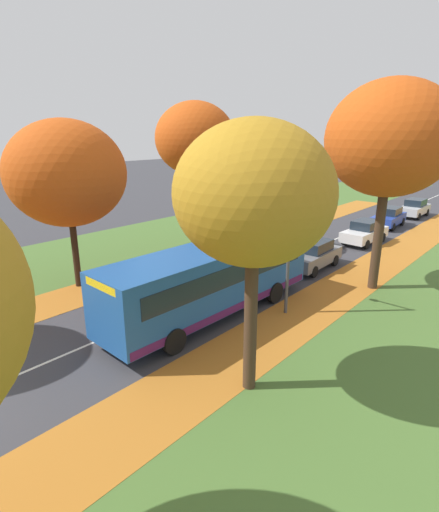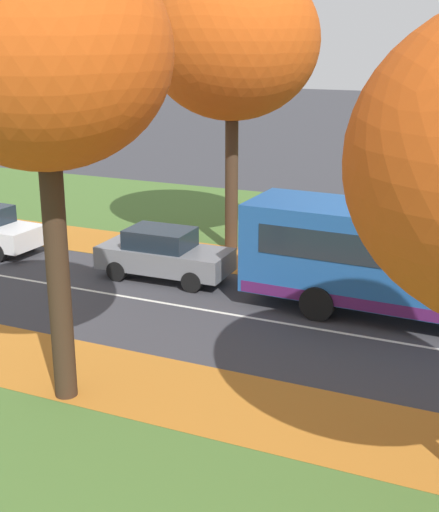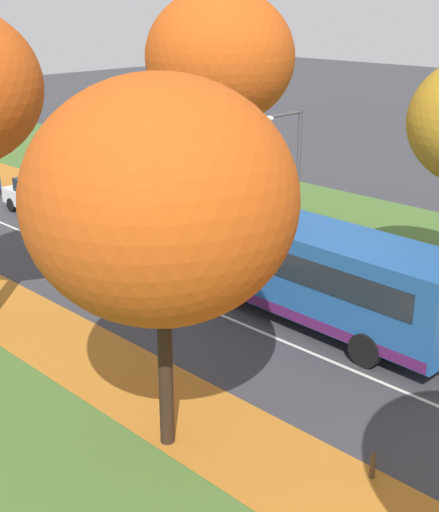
{
  "view_description": "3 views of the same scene",
  "coord_description": "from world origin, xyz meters",
  "px_view_note": "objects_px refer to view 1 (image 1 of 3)",
  "views": [
    {
      "loc": [
        12.3,
        -0.71,
        7.51
      ],
      "look_at": [
        1.02,
        12.13,
        2.2
      ],
      "focal_mm": 28.0,
      "sensor_mm": 36.0,
      "label": 1
    },
    {
      "loc": [
        -16.89,
        8.85,
        7.48
      ],
      "look_at": [
        -0.1,
        16.37,
        1.69
      ],
      "focal_mm": 50.0,
      "sensor_mm": 36.0,
      "label": 2
    },
    {
      "loc": [
        -14.52,
        -1.64,
        9.47
      ],
      "look_at": [
        1.05,
        13.9,
        1.42
      ],
      "focal_mm": 50.0,
      "sensor_mm": 36.0,
      "label": 3
    }
  ],
  "objects_px": {
    "bollard_third": "(17,319)",
    "car_white_following": "(365,232)",
    "tree_left_near": "(67,174)",
    "bus": "(212,277)",
    "car_grey_lead": "(313,255)",
    "tree_right_near": "(254,195)",
    "streetlamp_right": "(283,228)",
    "car_silver_fourth_in_line": "(415,208)",
    "tree_left_mid": "(195,139)",
    "tree_right_mid": "(390,139)",
    "car_blue_third_in_line": "(389,217)"
  },
  "relations": [
    {
      "from": "bollard_third",
      "to": "car_white_following",
      "type": "height_order",
      "value": "car_white_following"
    },
    {
      "from": "tree_left_near",
      "to": "bollard_third",
      "type": "height_order",
      "value": "tree_left_near"
    },
    {
      "from": "bus",
      "to": "car_grey_lead",
      "type": "bearing_deg",
      "value": 88.57
    },
    {
      "from": "tree_left_near",
      "to": "tree_right_near",
      "type": "distance_m",
      "value": 11.71
    },
    {
      "from": "tree_right_near",
      "to": "streetlamp_right",
      "type": "bearing_deg",
      "value": 113.93
    },
    {
      "from": "car_silver_fourth_in_line",
      "to": "streetlamp_right",
      "type": "bearing_deg",
      "value": -85.73
    },
    {
      "from": "tree_left_mid",
      "to": "car_grey_lead",
      "type": "relative_size",
      "value": 2.21
    },
    {
      "from": "streetlamp_right",
      "to": "car_grey_lead",
      "type": "xyz_separation_m",
      "value": [
        -1.74,
        6.12,
        -2.92
      ]
    },
    {
      "from": "car_grey_lead",
      "to": "tree_right_mid",
      "type": "bearing_deg",
      "value": -10.48
    },
    {
      "from": "streetlamp_right",
      "to": "car_silver_fourth_in_line",
      "type": "xyz_separation_m",
      "value": [
        -1.91,
        25.6,
        -2.92
      ]
    },
    {
      "from": "tree_left_near",
      "to": "streetlamp_right",
      "type": "distance_m",
      "value": 10.43
    },
    {
      "from": "tree_right_mid",
      "to": "bus",
      "type": "xyz_separation_m",
      "value": [
        -3.98,
        -7.63,
        -5.5
      ]
    },
    {
      "from": "tree_right_mid",
      "to": "car_grey_lead",
      "type": "xyz_separation_m",
      "value": [
        -3.77,
        0.7,
        -6.39
      ]
    },
    {
      "from": "bus",
      "to": "tree_right_mid",
      "type": "bearing_deg",
      "value": 62.46
    },
    {
      "from": "tree_right_near",
      "to": "tree_right_mid",
      "type": "distance_m",
      "value": 10.74
    },
    {
      "from": "tree_right_near",
      "to": "car_grey_lead",
      "type": "height_order",
      "value": "tree_right_near"
    },
    {
      "from": "car_blue_third_in_line",
      "to": "bus",
      "type": "bearing_deg",
      "value": -89.27
    },
    {
      "from": "tree_left_mid",
      "to": "tree_right_near",
      "type": "bearing_deg",
      "value": -39.56
    },
    {
      "from": "bollard_third",
      "to": "car_grey_lead",
      "type": "relative_size",
      "value": 0.14
    },
    {
      "from": "tree_right_near",
      "to": "car_grey_lead",
      "type": "distance_m",
      "value": 13.11
    },
    {
      "from": "bollard_third",
      "to": "car_blue_third_in_line",
      "type": "distance_m",
      "value": 28.42
    },
    {
      "from": "tree_right_near",
      "to": "bus",
      "type": "relative_size",
      "value": 0.76
    },
    {
      "from": "bollard_third",
      "to": "streetlamp_right",
      "type": "height_order",
      "value": "streetlamp_right"
    },
    {
      "from": "car_grey_lead",
      "to": "car_blue_third_in_line",
      "type": "height_order",
      "value": "same"
    },
    {
      "from": "bus",
      "to": "car_silver_fourth_in_line",
      "type": "height_order",
      "value": "bus"
    },
    {
      "from": "tree_right_mid",
      "to": "streetlamp_right",
      "type": "relative_size",
      "value": 1.64
    },
    {
      "from": "bus",
      "to": "streetlamp_right",
      "type": "bearing_deg",
      "value": 48.54
    },
    {
      "from": "tree_left_mid",
      "to": "bollard_third",
      "type": "height_order",
      "value": "tree_left_mid"
    },
    {
      "from": "car_grey_lead",
      "to": "car_blue_third_in_line",
      "type": "distance_m",
      "value": 13.64
    },
    {
      "from": "car_white_following",
      "to": "car_silver_fourth_in_line",
      "type": "height_order",
      "value": "same"
    },
    {
      "from": "tree_left_near",
      "to": "car_silver_fourth_in_line",
      "type": "xyz_separation_m",
      "value": [
        7.42,
        29.83,
        -4.83
      ]
    },
    {
      "from": "car_silver_fourth_in_line",
      "to": "car_grey_lead",
      "type": "bearing_deg",
      "value": -89.5
    },
    {
      "from": "tree_left_mid",
      "to": "tree_right_mid",
      "type": "bearing_deg",
      "value": 5.12
    },
    {
      "from": "bus",
      "to": "tree_left_mid",
      "type": "bearing_deg",
      "value": 138.2
    },
    {
      "from": "tree_right_near",
      "to": "streetlamp_right",
      "type": "height_order",
      "value": "tree_right_near"
    },
    {
      "from": "tree_left_near",
      "to": "car_blue_third_in_line",
      "type": "distance_m",
      "value": 25.48
    },
    {
      "from": "car_silver_fourth_in_line",
      "to": "bollard_third",
      "type": "bearing_deg",
      "value": -98.84
    },
    {
      "from": "streetlamp_right",
      "to": "car_white_following",
      "type": "bearing_deg",
      "value": 97.12
    },
    {
      "from": "tree_right_mid",
      "to": "car_grey_lead",
      "type": "bearing_deg",
      "value": 169.52
    },
    {
      "from": "tree_left_mid",
      "to": "bollard_third",
      "type": "xyz_separation_m",
      "value": [
        2.18,
        -12.63,
        -6.79
      ]
    },
    {
      "from": "tree_left_near",
      "to": "car_silver_fourth_in_line",
      "type": "bearing_deg",
      "value": 76.03
    },
    {
      "from": "tree_right_mid",
      "to": "car_silver_fourth_in_line",
      "type": "xyz_separation_m",
      "value": [
        -3.94,
        20.18,
        -6.39
      ]
    },
    {
      "from": "tree_left_near",
      "to": "car_blue_third_in_line",
      "type": "bearing_deg",
      "value": 73.5
    },
    {
      "from": "tree_left_mid",
      "to": "tree_right_mid",
      "type": "height_order",
      "value": "tree_right_mid"
    },
    {
      "from": "tree_left_mid",
      "to": "tree_right_mid",
      "type": "xyz_separation_m",
      "value": [
        11.38,
        1.02,
        0.11
      ]
    },
    {
      "from": "car_blue_third_in_line",
      "to": "car_grey_lead",
      "type": "bearing_deg",
      "value": -87.95
    },
    {
      "from": "bus",
      "to": "tree_left_near",
      "type": "bearing_deg",
      "value": -164.68
    },
    {
      "from": "bollard_third",
      "to": "car_silver_fourth_in_line",
      "type": "bearing_deg",
      "value": 81.16
    },
    {
      "from": "car_grey_lead",
      "to": "car_blue_third_in_line",
      "type": "bearing_deg",
      "value": 92.05
    },
    {
      "from": "car_silver_fourth_in_line",
      "to": "bus",
      "type": "bearing_deg",
      "value": -90.08
    }
  ]
}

